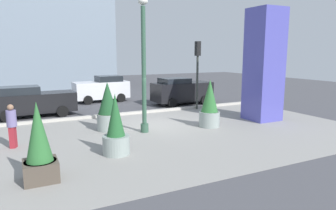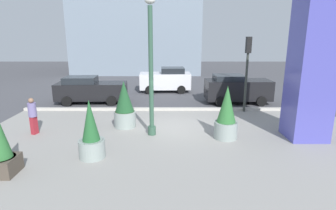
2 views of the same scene
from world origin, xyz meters
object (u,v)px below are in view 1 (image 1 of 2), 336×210
Objects in this scene: lamp_post at (144,69)px; art_pillar_blue at (264,65)px; car_curb_west at (102,89)px; traffic_light_far_side at (197,64)px; potted_plant_near_right at (210,106)px; car_curb_east at (32,101)px; potted_plant_curbside at (39,146)px; pedestrian_on_sidewalk at (12,124)px; car_far_lane at (181,91)px; potted_plant_by_pillar at (116,130)px; potted_plant_near_left at (108,108)px.

lamp_post is 6.77m from art_pillar_blue.
traffic_light_far_side is at bearing -51.54° from car_curb_west.
potted_plant_near_right reaches higher than car_curb_east.
pedestrian_on_sidewalk is (-0.72, 3.76, -0.07)m from potted_plant_curbside.
car_far_lane reaches higher than car_curb_east.
traffic_light_far_side is (7.34, 6.31, 2.04)m from potted_plant_by_pillar.
potted_plant_near_left reaches higher than potted_plant_curbside.
potted_plant_curbside is at bearing -163.84° from art_pillar_blue.
potted_plant_near_right is (3.27, -0.45, -1.83)m from lamp_post.
potted_plant_by_pillar is 0.48× the size of car_curb_east.
potted_plant_curbside is 0.50× the size of car_curb_east.
lamp_post is 3.48× the size of pedestrian_on_sidewalk.
traffic_light_far_side reaches higher than car_curb_east.
potted_plant_curbside is 9.77m from car_curb_east.
potted_plant_near_right is 0.54× the size of traffic_light_far_side.
potted_plant_near_left is at bearing 55.35° from potted_plant_curbside.
potted_plant_by_pillar is at bearing -139.30° from traffic_light_far_side.
car_far_lane is (9.99, 9.72, -0.05)m from potted_plant_curbside.
traffic_light_far_side is at bearing 65.41° from potted_plant_near_right.
potted_plant_near_right is 4.91m from potted_plant_near_left.
traffic_light_far_side is at bearing 19.70° from pedestrian_on_sidewalk.
car_far_lane is (-1.45, 6.40, -2.00)m from art_pillar_blue.
potted_plant_near_right is (5.35, 1.96, 0.16)m from potted_plant_by_pillar.
lamp_post reaches higher than potted_plant_near_left.
art_pillar_blue is 2.52× the size of potted_plant_near_right.
car_curb_west is (-4.73, 3.75, -0.00)m from car_far_lane.
potted_plant_curbside is at bearing -124.65° from potted_plant_near_left.
potted_plant_near_right is at bearing -178.51° from art_pillar_blue.
car_curb_east is (0.25, 9.76, -0.13)m from potted_plant_curbside.
art_pillar_blue is at bearing 1.49° from potted_plant_near_right.
traffic_light_far_side is (6.65, 2.80, 1.87)m from potted_plant_near_left.
art_pillar_blue is at bearing -58.65° from car_curb_west.
art_pillar_blue is 1.37× the size of traffic_light_far_side.
lamp_post reaches higher than potted_plant_near_right.
traffic_light_far_side is 10.14m from car_curb_east.
traffic_light_far_side is at bearing 37.30° from potted_plant_curbside.
potted_plant_near_right is 1.02× the size of potted_plant_near_left.
lamp_post is at bearing 38.10° from potted_plant_curbside.
traffic_light_far_side reaches higher than car_far_lane.
potted_plant_near_left is at bearing -58.65° from car_curb_east.
potted_plant_by_pillar is at bearing -131.13° from car_far_lane.
potted_plant_near_left is 0.53× the size of traffic_light_far_side.
art_pillar_blue is 12.33m from pedestrian_on_sidewalk.
car_curb_west is 2.36× the size of pedestrian_on_sidewalk.
pedestrian_on_sidewalk is at bearing -99.17° from car_curb_east.
car_far_lane reaches higher than pedestrian_on_sidewalk.
potted_plant_near_left is at bearing -143.52° from car_far_lane.
car_curb_west is (-4.68, 5.89, -1.98)m from traffic_light_far_side.
car_curb_west is at bearing 121.35° from art_pillar_blue.
art_pillar_blue reaches higher than car_curb_east.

